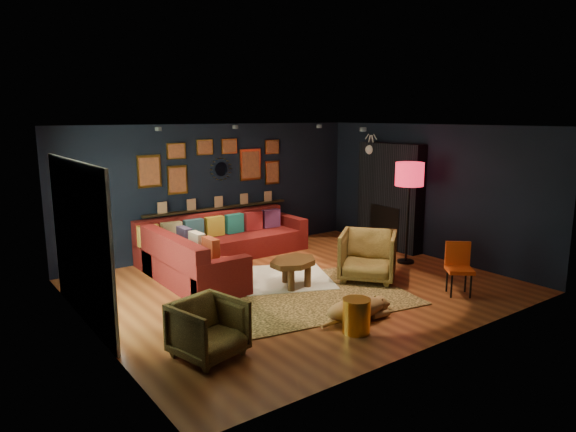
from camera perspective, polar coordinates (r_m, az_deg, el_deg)
floor at (r=8.53m, az=1.14°, el=-7.79°), size 6.50×6.50×0.00m
room_walls at (r=8.16m, az=1.18°, el=2.86°), size 6.50×6.50×6.50m
sectional at (r=9.59m, az=-8.38°, el=-3.75°), size 3.41×2.69×0.86m
ledge at (r=10.50m, az=-7.73°, el=0.90°), size 3.20×0.12×0.04m
gallery_wall at (r=10.40m, az=-8.02°, el=5.74°), size 3.15×0.04×1.02m
sunburst_mirror at (r=10.47m, az=-7.46°, el=5.19°), size 0.47×0.16×0.47m
fireplace at (r=10.97m, az=11.23°, el=1.77°), size 0.31×1.60×2.20m
deer_head at (r=11.23m, az=9.71°, el=7.33°), size 0.50×0.28×0.45m
sliding_door at (r=7.41m, az=-22.10°, el=-2.71°), size 0.06×2.80×2.20m
ceiling_spots at (r=8.72m, az=-2.02°, el=9.77°), size 3.30×2.50×0.06m
shag_rug at (r=8.84m, az=-2.42°, el=-7.03°), size 2.57×2.27×0.03m
leopard_rug at (r=8.05m, az=2.03°, el=-8.92°), size 3.43×2.73×0.02m
coffee_table at (r=8.35m, az=0.62°, el=-5.44°), size 1.04×0.90×0.44m
pouf at (r=8.60m, az=-6.89°, el=-6.19°), size 0.58×0.58×0.38m
armchair_left at (r=6.13m, az=-8.84°, el=-12.01°), size 0.87×0.83×0.74m
armchair_right at (r=8.81m, az=8.87°, el=-4.14°), size 1.23×1.24×0.93m
gold_stool at (r=6.80m, az=7.60°, el=-10.93°), size 0.36×0.36×0.45m
orange_chair at (r=8.49m, az=18.43°, el=-5.07°), size 0.54×0.54×0.82m
floor_lamp at (r=9.79m, az=13.34°, el=4.13°), size 0.52×0.52×1.91m
dog at (r=7.18m, az=7.57°, el=-9.75°), size 1.32×0.74×0.40m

